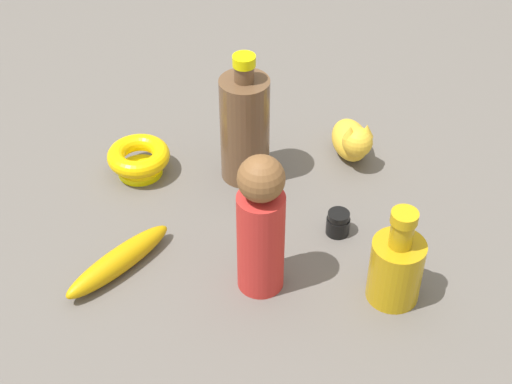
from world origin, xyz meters
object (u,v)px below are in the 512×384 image
bottle_tall (245,127)px  bowl (139,158)px  person_figure_adult (262,226)px  bottle_short (396,266)px  nail_polish_jar (338,223)px  banana (119,261)px  cat_figurine (352,140)px

bottle_tall → bowl: bottle_tall is taller
person_figure_adult → bottle_short: bearing=-10.4°
bottle_short → nail_polish_jar: bearing=114.2°
person_figure_adult → bottle_short: (0.18, -0.03, -0.05)m
banana → nail_polish_jar: bearing=145.1°
nail_polish_jar → banana: bearing=-169.3°
cat_figurine → bottle_tall: bottle_tall is taller
banana → nail_polish_jar: nail_polish_jar is taller
cat_figurine → bowl: bearing=-176.5°
cat_figurine → bowl: 0.35m
person_figure_adult → bottle_tall: bottle_tall is taller
bottle_short → bottle_tall: bearing=124.6°
nail_polish_jar → bottle_tall: bearing=131.9°
nail_polish_jar → bowl: bowl is taller
bottle_tall → nail_polish_jar: (0.13, -0.15, -0.08)m
bottle_tall → cat_figurine: bearing=10.7°
banana → bottle_short: 0.39m
nail_polish_jar → bowl: 0.35m
bowl → banana: bearing=-94.2°
person_figure_adult → nail_polish_jar: 0.18m
cat_figurine → banana: cat_figurine is taller
bottle_tall → banana: bearing=-132.2°
nail_polish_jar → cat_figurine: bearing=75.5°
banana → person_figure_adult: bearing=124.4°
bowl → nail_polish_jar: bearing=-27.6°
person_figure_adult → bowl: (-0.19, 0.26, -0.08)m
person_figure_adult → bowl: person_figure_adult is taller
cat_figurine → bottle_tall: 0.19m
banana → nail_polish_jar: (0.32, 0.06, 0.00)m
bowl → bottle_short: bearing=-38.5°
bottle_tall → nail_polish_jar: bearing=-48.1°
bowl → person_figure_adult: bearing=-54.2°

